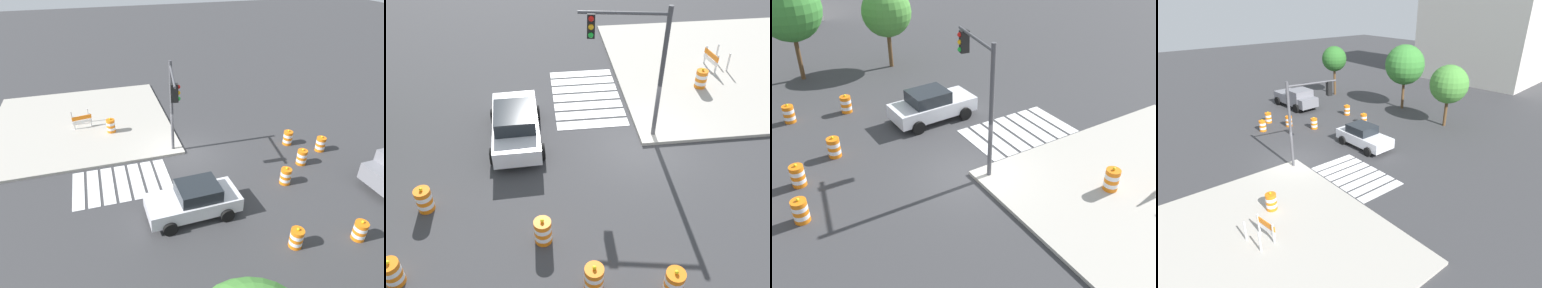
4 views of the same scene
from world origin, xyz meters
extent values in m
plane|color=#38383A|center=(0.00, 0.00, 0.00)|extent=(120.00, 120.00, 0.00)
cube|color=silver|center=(1.75, 1.80, 0.01)|extent=(0.60, 3.20, 0.02)
cube|color=silver|center=(2.50, 1.80, 0.01)|extent=(0.60, 3.20, 0.02)
cube|color=silver|center=(3.25, 1.80, 0.01)|extent=(0.60, 3.20, 0.02)
cube|color=silver|center=(4.00, 1.80, 0.01)|extent=(0.60, 3.20, 0.02)
cube|color=silver|center=(4.75, 1.80, 0.01)|extent=(0.60, 3.20, 0.02)
cube|color=silver|center=(5.50, 1.80, 0.01)|extent=(0.60, 3.20, 0.02)
cube|color=silver|center=(6.25, 1.80, 0.01)|extent=(0.60, 3.20, 0.02)
cube|color=silver|center=(1.07, 5.14, 0.68)|extent=(4.36, 1.98, 0.70)
cube|color=#1E2328|center=(0.82, 5.13, 1.33)|extent=(1.95, 1.66, 0.60)
cylinder|color=black|center=(2.39, 6.13, 0.33)|extent=(0.67, 0.26, 0.66)
cylinder|color=black|center=(2.45, 4.23, 0.33)|extent=(0.67, 0.26, 0.66)
cylinder|color=black|center=(-0.31, 6.04, 0.33)|extent=(0.67, 0.26, 0.66)
cylinder|color=black|center=(-0.25, 4.14, 0.33)|extent=(0.67, 0.26, 0.66)
cylinder|color=orange|center=(-4.31, 4.30, 0.09)|extent=(0.56, 0.56, 0.18)
cylinder|color=white|center=(-4.31, 4.30, 0.27)|extent=(0.56, 0.56, 0.18)
cylinder|color=orange|center=(-4.31, 4.30, 0.45)|extent=(0.56, 0.56, 0.18)
cylinder|color=white|center=(-4.31, 4.30, 0.63)|extent=(0.56, 0.56, 0.18)
cylinder|color=orange|center=(-4.31, 4.30, 0.81)|extent=(0.56, 0.56, 0.18)
sphere|color=yellow|center=(-4.31, 4.30, 0.96)|extent=(0.12, 0.12, 0.12)
cylinder|color=orange|center=(-5.31, 8.68, 0.09)|extent=(0.56, 0.56, 0.18)
cylinder|color=white|center=(-5.31, 8.68, 0.27)|extent=(0.56, 0.56, 0.18)
cylinder|color=orange|center=(-5.31, 8.68, 0.45)|extent=(0.56, 0.56, 0.18)
cylinder|color=white|center=(-5.31, 8.68, 0.63)|extent=(0.56, 0.56, 0.18)
cylinder|color=orange|center=(-5.31, 8.68, 0.81)|extent=(0.56, 0.56, 0.18)
sphere|color=yellow|center=(-5.31, 8.68, 0.96)|extent=(0.12, 0.12, 0.12)
cylinder|color=orange|center=(-2.49, 8.27, 0.09)|extent=(0.56, 0.56, 0.18)
cylinder|color=white|center=(-2.49, 8.27, 0.27)|extent=(0.56, 0.56, 0.18)
cylinder|color=orange|center=(-2.49, 8.27, 0.45)|extent=(0.56, 0.56, 0.18)
cylinder|color=white|center=(-2.49, 8.27, 0.63)|extent=(0.56, 0.56, 0.18)
cylinder|color=orange|center=(-2.49, 8.27, 0.81)|extent=(0.56, 0.56, 0.18)
sphere|color=yellow|center=(-2.49, 8.27, 0.96)|extent=(0.12, 0.12, 0.12)
cylinder|color=orange|center=(-6.56, 0.72, 0.09)|extent=(0.56, 0.56, 0.18)
cylinder|color=white|center=(-6.56, 0.72, 0.27)|extent=(0.56, 0.56, 0.18)
cylinder|color=orange|center=(-6.56, 0.72, 0.45)|extent=(0.56, 0.56, 0.18)
cylinder|color=white|center=(-6.56, 0.72, 0.63)|extent=(0.56, 0.56, 0.18)
cylinder|color=orange|center=(-6.56, 0.72, 0.81)|extent=(0.56, 0.56, 0.18)
sphere|color=yellow|center=(-6.56, 0.72, 0.96)|extent=(0.12, 0.12, 0.12)
cylinder|color=orange|center=(-6.16, 2.94, 0.09)|extent=(0.56, 0.56, 0.18)
cylinder|color=white|center=(-6.16, 2.94, 0.27)|extent=(0.56, 0.56, 0.18)
cylinder|color=orange|center=(-6.16, 2.94, 0.45)|extent=(0.56, 0.56, 0.18)
cylinder|color=white|center=(-6.16, 2.94, 0.63)|extent=(0.56, 0.56, 0.18)
cylinder|color=orange|center=(-6.16, 2.94, 0.81)|extent=(0.56, 0.56, 0.18)
sphere|color=yellow|center=(-6.16, 2.94, 0.96)|extent=(0.12, 0.12, 0.12)
cylinder|color=orange|center=(4.04, -3.89, 0.24)|extent=(0.56, 0.56, 0.18)
cylinder|color=white|center=(4.04, -3.89, 0.42)|extent=(0.56, 0.56, 0.18)
cylinder|color=orange|center=(4.04, -3.89, 0.60)|extent=(0.56, 0.56, 0.18)
cylinder|color=white|center=(4.04, -3.89, 0.78)|extent=(0.56, 0.56, 0.18)
cylinder|color=orange|center=(4.04, -3.89, 0.96)|extent=(0.56, 0.56, 0.18)
sphere|color=yellow|center=(4.04, -3.89, 1.11)|extent=(0.12, 0.12, 0.12)
cylinder|color=#4C4C51|center=(0.60, -0.60, 2.90)|extent=(0.18, 0.18, 5.50)
cylinder|color=#4C4C51|center=(0.87, 0.98, 5.35)|extent=(0.66, 3.17, 0.12)
cube|color=black|center=(1.06, 2.08, 4.90)|extent=(0.40, 0.34, 0.90)
sphere|color=red|center=(0.87, 2.11, 5.20)|extent=(0.20, 0.20, 0.20)
sphere|color=#F2A514|center=(0.87, 2.11, 4.90)|extent=(0.20, 0.20, 0.20)
sphere|color=green|center=(0.87, 2.11, 4.60)|extent=(0.20, 0.20, 0.20)
cylinder|color=brown|center=(2.26, 13.36, 1.26)|extent=(0.26, 0.26, 2.52)
sphere|color=#478C38|center=(2.26, 13.36, 3.62)|extent=(3.16, 3.16, 3.16)
cylinder|color=brown|center=(-3.35, 14.21, 1.50)|extent=(0.26, 0.26, 2.99)
sphere|color=#387F33|center=(-3.35, 14.21, 4.30)|extent=(3.75, 3.75, 3.75)
camera|label=1|loc=(4.50, 16.39, 10.87)|focal=30.98mm
camera|label=2|loc=(-12.62, 4.17, 10.73)|focal=38.12mm
camera|label=3|loc=(-7.49, -11.74, 9.99)|focal=38.40mm
camera|label=4|loc=(17.16, -9.53, 10.02)|focal=30.11mm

